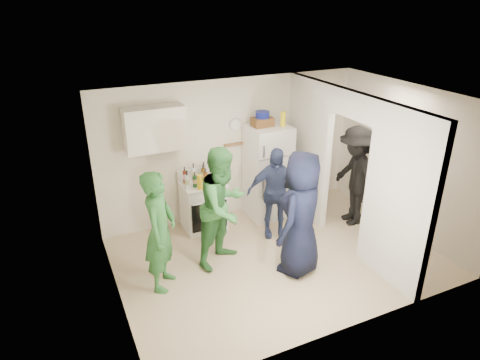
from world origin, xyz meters
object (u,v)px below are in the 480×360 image
at_px(person_denim, 274,193).
at_px(person_navy, 301,214).
at_px(fridge, 267,172).
at_px(person_green_left, 160,231).
at_px(stove, 203,205).
at_px(person_nook, 355,176).
at_px(person_green_center, 223,207).
at_px(yellow_cup_stack_top, 283,119).
at_px(blue_bowl, 262,114).
at_px(wicker_basket, 262,122).

distance_m(person_denim, person_navy, 1.06).
height_order(fridge, person_navy, person_navy).
relative_size(person_green_left, person_navy, 0.94).
bearing_deg(stove, person_nook, -20.39).
height_order(fridge, person_green_center, person_green_center).
xyz_separation_m(person_green_left, person_nook, (3.54, 0.37, 0.02)).
relative_size(stove, yellow_cup_stack_top, 3.42).
xyz_separation_m(person_green_left, person_denim, (2.07, 0.57, -0.09)).
relative_size(blue_bowl, person_green_left, 0.14).
distance_m(person_green_left, person_denim, 2.15).
relative_size(fridge, yellow_cup_stack_top, 6.80).
relative_size(yellow_cup_stack_top, person_navy, 0.13).
height_order(yellow_cup_stack_top, person_denim, yellow_cup_stack_top).
bearing_deg(person_green_center, person_navy, -65.42).
height_order(person_denim, person_navy, person_navy).
bearing_deg(person_green_left, person_green_center, -46.25).
relative_size(wicker_basket, person_green_center, 0.19).
height_order(person_green_center, person_nook, person_green_center).
bearing_deg(person_nook, person_green_center, -73.59).
bearing_deg(fridge, wicker_basket, 153.43).
bearing_deg(blue_bowl, person_green_left, -149.43).
bearing_deg(yellow_cup_stack_top, stove, 174.87).
bearing_deg(person_denim, wicker_basket, 99.89).
relative_size(blue_bowl, person_green_center, 0.13).
distance_m(person_green_center, person_denim, 1.13).
height_order(person_denim, person_nook, person_nook).
height_order(wicker_basket, person_denim, wicker_basket).
bearing_deg(person_denim, person_nook, 12.22).
bearing_deg(person_green_center, stove, 58.13).
xyz_separation_m(person_green_center, person_nook, (2.53, 0.16, -0.03)).
bearing_deg(stove, person_green_center, -93.47).
relative_size(person_denim, person_navy, 0.84).
bearing_deg(stove, blue_bowl, 1.02).
bearing_deg(blue_bowl, stove, -178.98).
distance_m(wicker_basket, blue_bowl, 0.13).
bearing_deg(person_green_left, blue_bowl, -27.34).
distance_m(yellow_cup_stack_top, person_green_center, 2.00).
distance_m(yellow_cup_stack_top, person_navy, 1.95).
distance_m(fridge, person_nook, 1.52).
bearing_deg(person_green_center, person_green_left, 163.25).
height_order(fridge, person_nook, person_nook).
distance_m(person_green_left, person_navy, 1.97).
distance_m(fridge, person_navy, 1.77).
distance_m(blue_bowl, person_green_left, 2.76).
height_order(yellow_cup_stack_top, person_navy, yellow_cup_stack_top).
relative_size(wicker_basket, yellow_cup_stack_top, 1.40).
xyz_separation_m(fridge, wicker_basket, (-0.10, 0.05, 0.92)).
relative_size(fridge, wicker_basket, 4.86).
distance_m(person_navy, person_nook, 1.83).
bearing_deg(person_navy, person_denim, -130.78).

